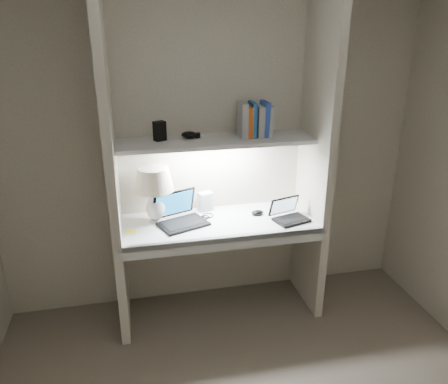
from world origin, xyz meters
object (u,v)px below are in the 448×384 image
object	(u,v)px
table_lamp	(154,186)
laptop_main	(180,216)
laptop_netbook	(289,215)
speaker	(206,201)
book_row	(255,120)

from	to	relation	value
table_lamp	laptop_main	world-z (taller)	table_lamp
laptop_netbook	speaker	world-z (taller)	laptop_netbook
table_lamp	laptop_main	bearing A→B (deg)	-19.73
laptop_main	laptop_netbook	xyz separation A→B (m)	(0.80, -0.12, -0.01)
table_lamp	laptop_netbook	world-z (taller)	table_lamp
book_row	laptop_main	bearing A→B (deg)	-170.60
laptop_netbook	speaker	distance (m)	0.65
table_lamp	laptop_main	size ratio (longest dim) A/B	1.00
laptop_netbook	laptop_main	bearing A→B (deg)	155.77
speaker	book_row	world-z (taller)	book_row
laptop_main	speaker	xyz separation A→B (m)	(0.22, 0.18, 0.02)
table_lamp	speaker	xyz separation A→B (m)	(0.39, 0.12, -0.20)
laptop_netbook	speaker	size ratio (longest dim) A/B	1.96
table_lamp	laptop_netbook	size ratio (longest dim) A/B	1.41
table_lamp	book_row	distance (m)	0.86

